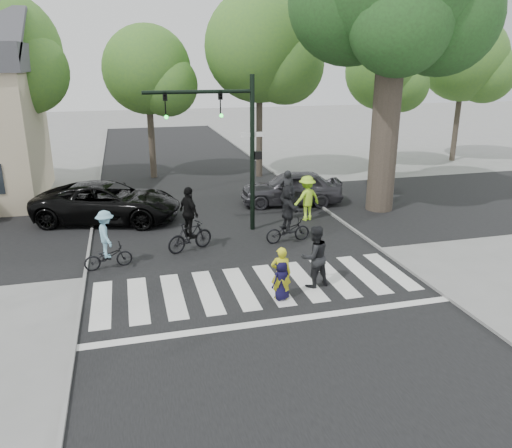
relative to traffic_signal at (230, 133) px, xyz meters
The scene contains 22 objects.
ground 7.33m from the traffic_signal, 93.27° to the right, with size 120.00×120.00×0.00m, color gray.
road_stem 4.09m from the traffic_signal, 106.46° to the right, with size 10.00×70.00×0.01m, color black.
road_cross 4.31m from the traffic_signal, 101.11° to the left, with size 70.00×10.00×0.01m, color black.
curb_left 6.74m from the traffic_signal, 167.50° to the right, with size 0.10×70.00×0.10m, color gray.
curb_right 6.19m from the traffic_signal, 14.31° to the right, with size 0.10×70.00×0.10m, color gray.
crosswalk 6.78m from the traffic_signal, 93.66° to the right, with size 10.00×3.85×0.01m.
traffic_signal is the anchor object (origin of this frame).
bg_tree_1 13.26m from the traffic_signal, 134.31° to the left, with size 6.09×5.80×9.80m.
bg_tree_2 10.80m from the traffic_signal, 101.45° to the left, with size 5.04×4.80×8.40m.
bg_tree_3 10.35m from the traffic_signal, 66.46° to the left, with size 6.30×6.00×10.20m.
bg_tree_4 15.58m from the traffic_signal, 39.88° to the left, with size 4.83×4.60×8.15m.
bg_tree_5 20.91m from the traffic_signal, 30.36° to the left, with size 5.67×5.40×9.30m.
pedestrian_woman 6.90m from the traffic_signal, 89.18° to the right, with size 0.57×0.38×1.57m, color yellow.
pedestrian_child 7.02m from the traffic_signal, 89.05° to the right, with size 0.58×0.38×1.19m, color black.
pedestrian_adult 6.45m from the traffic_signal, 76.85° to the right, with size 0.92×0.72×1.90m, color black.
cyclist_left 6.17m from the traffic_signal, 150.73° to the right, with size 1.62×1.10×1.96m.
cyclist_mid 3.89m from the traffic_signal, 137.82° to the right, with size 1.84×1.18×2.34m.
cyclist_right 3.83m from the traffic_signal, 44.88° to the right, with size 1.79×1.66×2.20m.
car_suv 6.23m from the traffic_signal, 151.12° to the left, with size 2.75×5.97×1.66m, color black.
car_grey 5.63m from the traffic_signal, 41.56° to the left, with size 1.90×4.72×1.61m, color #36353B.
bystander_hivis 4.52m from the traffic_signal, 10.43° to the left, with size 1.24×0.71×1.92m, color #B9FA2E.
bystander_dark 4.67m from the traffic_signal, 34.62° to the left, with size 0.69×0.45×1.89m, color black.
Camera 1 is at (-3.52, -12.22, 6.47)m, focal length 35.00 mm.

